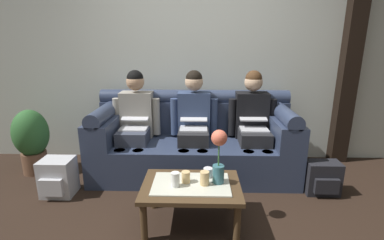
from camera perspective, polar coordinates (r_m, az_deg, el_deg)
The scene contains 16 objects.
ground_plane at distance 2.53m, azimuth -0.27°, elevation -21.88°, with size 14.00×14.00×0.00m, color black.
back_wall_patterned at distance 3.70m, azimuth 0.57°, elevation 14.26°, with size 6.00×0.12×2.90m, color silver.
timber_pillar at distance 4.03m, azimuth 29.55°, elevation 12.41°, with size 0.20×0.20×2.90m, color black.
couch at distance 3.38m, azimuth 0.36°, elevation -4.60°, with size 2.32×0.88×0.96m.
person_left at distance 3.37m, azimuth -11.39°, elevation 0.19°, with size 0.56×0.67×1.22m.
person_middle at distance 3.29m, azimuth 0.37°, elevation 0.11°, with size 0.56×0.67×1.22m.
person_right at distance 3.35m, azimuth 12.22°, elevation 0.02°, with size 0.56×0.67×1.22m.
coffee_table at distance 2.45m, azimuth -0.18°, elevation -13.92°, with size 0.83×0.58×0.39m.
flower_vase at distance 2.34m, azimuth 5.45°, elevation -6.60°, with size 0.13×0.13×0.47m.
cup_near_left at distance 2.36m, azimuth -3.40°, elevation -11.93°, with size 0.07×0.07×0.12m, color white.
cup_near_right at distance 2.38m, azimuth 2.58°, elevation -11.68°, with size 0.08×0.08×0.12m, color #DBB77A.
cup_far_center at distance 2.42m, azimuth -1.26°, elevation -11.46°, with size 0.07×0.07×0.10m, color #DBB77A.
cup_far_left at distance 2.52m, azimuth 3.25°, elevation -10.57°, with size 0.08×0.08×0.08m, color silver.
backpack_right at distance 3.27m, azimuth 24.89°, elevation -10.64°, with size 0.34×0.25×0.35m.
backpack_left at distance 3.25m, azimuth -25.51°, elevation -10.46°, with size 0.32×0.31×0.39m.
potted_plant at distance 3.84m, azimuth -29.74°, elevation -3.28°, with size 0.40×0.40×0.78m.
Camera 1 is at (0.07, -2.00, 1.54)m, focal length 26.34 mm.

